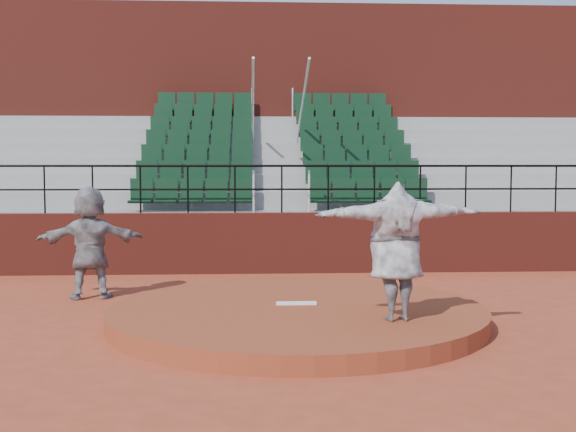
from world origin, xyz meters
name	(u,v)px	position (x,y,z in m)	size (l,w,h in m)	color
ground	(297,323)	(0.00, 0.00, 0.00)	(90.00, 90.00, 0.00)	#9A3B22
pitchers_mound	(297,315)	(0.00, 0.00, 0.12)	(5.50, 5.50, 0.25)	brown
pitching_rubber	(296,303)	(0.00, 0.15, 0.27)	(0.60, 0.15, 0.03)	white
boundary_wall	(282,243)	(0.00, 5.00, 0.65)	(24.00, 0.30, 1.30)	maroon
wall_railing	(282,179)	(0.00, 5.00, 2.03)	(24.04, 0.05, 1.03)	black
seating_deck	(276,199)	(0.00, 8.65, 1.43)	(24.00, 5.97, 4.63)	gray
press_box_facade	(271,126)	(0.00, 12.60, 3.55)	(24.00, 3.00, 7.10)	maroon
pitcher	(396,251)	(1.25, -1.02, 1.17)	(2.27, 0.62, 1.85)	black
fielder	(90,242)	(-3.45, 2.17, 0.98)	(1.81, 0.58, 1.95)	black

